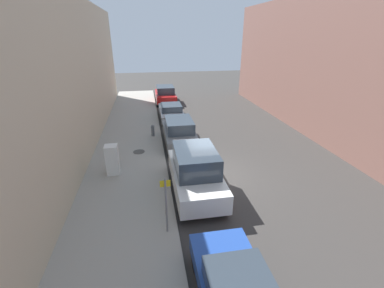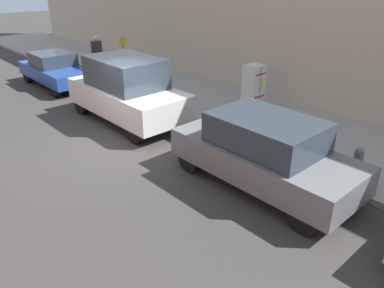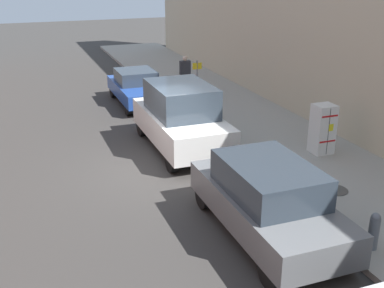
{
  "view_description": "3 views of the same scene",
  "coord_description": "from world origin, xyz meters",
  "px_view_note": "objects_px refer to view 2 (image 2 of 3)",
  "views": [
    {
      "loc": [
        -3.01,
        -11.2,
        6.79
      ],
      "look_at": [
        -0.61,
        2.43,
        0.84
      ],
      "focal_mm": 24.0,
      "sensor_mm": 36.0,
      "label": 1
    },
    {
      "loc": [
        5.38,
        9.1,
        4.75
      ],
      "look_at": [
        -0.39,
        2.74,
        0.72
      ],
      "focal_mm": 35.0,
      "sensor_mm": 36.0,
      "label": 2
    },
    {
      "loc": [
        3.76,
        12.71,
        5.77
      ],
      "look_at": [
        -1.02,
        -0.03,
        0.61
      ],
      "focal_mm": 45.0,
      "sensor_mm": 36.0,
      "label": 3
    }
  ],
  "objects_px": {
    "parked_suv_gray": "(264,152)",
    "parked_van_white": "(127,90)",
    "parked_hatchback_blue": "(56,69)",
    "fire_hydrant": "(357,163)",
    "pedestrian_walking_far": "(97,51)",
    "discarded_refrigerator": "(253,86)",
    "street_sign_post": "(124,61)"
  },
  "relations": [
    {
      "from": "street_sign_post",
      "to": "fire_hydrant",
      "type": "xyz_separation_m",
      "value": [
        -0.18,
        9.71,
        -0.83
      ]
    },
    {
      "from": "fire_hydrant",
      "to": "parked_suv_gray",
      "type": "relative_size",
      "value": 0.18
    },
    {
      "from": "parked_hatchback_blue",
      "to": "fire_hydrant",
      "type": "bearing_deg",
      "value": 97.47
    },
    {
      "from": "discarded_refrigerator",
      "to": "pedestrian_walking_far",
      "type": "height_order",
      "value": "pedestrian_walking_far"
    },
    {
      "from": "fire_hydrant",
      "to": "pedestrian_walking_far",
      "type": "xyz_separation_m",
      "value": [
        -0.73,
        -13.56,
        0.54
      ]
    },
    {
      "from": "street_sign_post",
      "to": "fire_hydrant",
      "type": "height_order",
      "value": "street_sign_post"
    },
    {
      "from": "fire_hydrant",
      "to": "parked_hatchback_blue",
      "type": "xyz_separation_m",
      "value": [
        1.7,
        -12.94,
        0.16
      ]
    },
    {
      "from": "street_sign_post",
      "to": "pedestrian_walking_far",
      "type": "xyz_separation_m",
      "value": [
        -0.91,
        -3.85,
        -0.29
      ]
    },
    {
      "from": "street_sign_post",
      "to": "parked_hatchback_blue",
      "type": "bearing_deg",
      "value": -64.83
    },
    {
      "from": "parked_suv_gray",
      "to": "fire_hydrant",
      "type": "bearing_deg",
      "value": 138.97
    },
    {
      "from": "fire_hydrant",
      "to": "parked_hatchback_blue",
      "type": "relative_size",
      "value": 0.2
    },
    {
      "from": "discarded_refrigerator",
      "to": "street_sign_post",
      "type": "height_order",
      "value": "street_sign_post"
    },
    {
      "from": "discarded_refrigerator",
      "to": "parked_hatchback_blue",
      "type": "xyz_separation_m",
      "value": [
        3.87,
        -7.95,
        -0.19
      ]
    },
    {
      "from": "parked_suv_gray",
      "to": "parked_van_white",
      "type": "bearing_deg",
      "value": -90.0
    },
    {
      "from": "street_sign_post",
      "to": "fire_hydrant",
      "type": "distance_m",
      "value": 9.75
    },
    {
      "from": "parked_hatchback_blue",
      "to": "parked_suv_gray",
      "type": "distance_m",
      "value": 11.46
    },
    {
      "from": "parked_van_white",
      "to": "fire_hydrant",
      "type": "bearing_deg",
      "value": 103.22
    },
    {
      "from": "discarded_refrigerator",
      "to": "street_sign_post",
      "type": "distance_m",
      "value": 5.3
    },
    {
      "from": "fire_hydrant",
      "to": "parked_van_white",
      "type": "distance_m",
      "value": 7.43
    },
    {
      "from": "pedestrian_walking_far",
      "to": "parked_van_white",
      "type": "height_order",
      "value": "parked_van_white"
    },
    {
      "from": "discarded_refrigerator",
      "to": "parked_suv_gray",
      "type": "relative_size",
      "value": 0.34
    },
    {
      "from": "parked_suv_gray",
      "to": "discarded_refrigerator",
      "type": "bearing_deg",
      "value": -137.8
    },
    {
      "from": "fire_hydrant",
      "to": "parked_hatchback_blue",
      "type": "distance_m",
      "value": 13.05
    },
    {
      "from": "parked_hatchback_blue",
      "to": "discarded_refrigerator",
      "type": "bearing_deg",
      "value": 115.96
    },
    {
      "from": "street_sign_post",
      "to": "parked_hatchback_blue",
      "type": "relative_size",
      "value": 0.54
    },
    {
      "from": "fire_hydrant",
      "to": "parked_van_white",
      "type": "relative_size",
      "value": 0.18
    },
    {
      "from": "parked_hatchback_blue",
      "to": "parked_suv_gray",
      "type": "height_order",
      "value": "parked_suv_gray"
    },
    {
      "from": "pedestrian_walking_far",
      "to": "parked_suv_gray",
      "type": "distance_m",
      "value": 12.33
    },
    {
      "from": "pedestrian_walking_far",
      "to": "parked_hatchback_blue",
      "type": "bearing_deg",
      "value": -38.5
    },
    {
      "from": "pedestrian_walking_far",
      "to": "parked_van_white",
      "type": "relative_size",
      "value": 0.36
    },
    {
      "from": "parked_hatchback_blue",
      "to": "parked_van_white",
      "type": "distance_m",
      "value": 5.73
    },
    {
      "from": "discarded_refrigerator",
      "to": "pedestrian_walking_far",
      "type": "relative_size",
      "value": 0.93
    }
  ]
}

